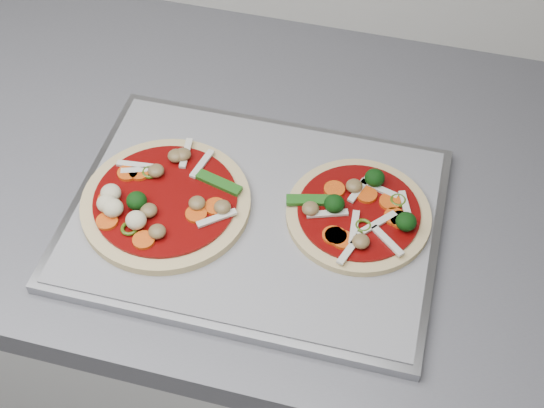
# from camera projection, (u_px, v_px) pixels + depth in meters

# --- Properties ---
(base_cabinet) EXTENTS (3.60, 0.60, 0.86)m
(base_cabinet) POSITION_uv_depth(u_px,v_px,m) (137.00, 319.00, 1.35)
(base_cabinet) COLOR silver
(base_cabinet) RESTS_ON ground
(countertop) EXTENTS (3.60, 0.60, 0.04)m
(countertop) POSITION_uv_depth(u_px,v_px,m) (90.00, 145.00, 1.01)
(countertop) COLOR slate
(countertop) RESTS_ON base_cabinet
(baking_tray) EXTENTS (0.43, 0.32, 0.01)m
(baking_tray) POSITION_uv_depth(u_px,v_px,m) (254.00, 218.00, 0.89)
(baking_tray) COLOR gray
(baking_tray) RESTS_ON countertop
(parchment) EXTENTS (0.41, 0.30, 0.00)m
(parchment) POSITION_uv_depth(u_px,v_px,m) (254.00, 214.00, 0.89)
(parchment) COLOR gray
(parchment) RESTS_ON baking_tray
(pizza_left) EXTENTS (0.21, 0.21, 0.03)m
(pizza_left) POSITION_uv_depth(u_px,v_px,m) (162.00, 201.00, 0.88)
(pizza_left) COLOR tan
(pizza_left) RESTS_ON parchment
(pizza_right) EXTENTS (0.22, 0.22, 0.03)m
(pizza_right) POSITION_uv_depth(u_px,v_px,m) (359.00, 213.00, 0.88)
(pizza_right) COLOR tan
(pizza_right) RESTS_ON parchment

